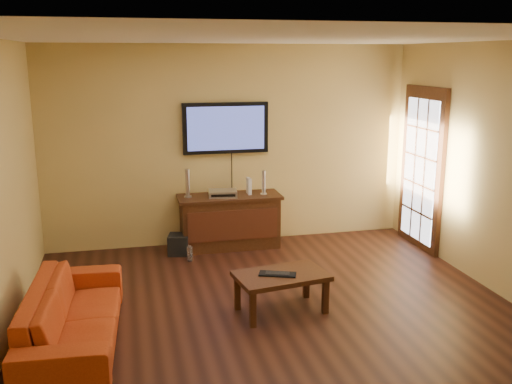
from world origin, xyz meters
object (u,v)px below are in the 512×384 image
object	(u,v)px
television	(226,128)
keyboard	(278,274)
media_console	(230,221)
game_console	(249,186)
speaker_right	(264,183)
coffee_table	(281,279)
subwoofer	(179,244)
sofa	(73,305)
speaker_left	(188,184)
bottle	(190,253)
av_receiver	(223,193)

from	to	relation	value
television	keyboard	size ratio (longest dim) A/B	2.94
media_console	television	distance (m)	1.26
game_console	media_console	bearing A→B (deg)	-172.90
television	speaker_right	world-z (taller)	television
coffee_table	game_console	distance (m)	2.20
speaker_right	subwoofer	world-z (taller)	speaker_right
sofa	speaker_left	world-z (taller)	speaker_left
subwoofer	bottle	size ratio (longest dim) A/B	1.26
game_console	sofa	bearing A→B (deg)	-132.01
television	av_receiver	size ratio (longest dim) A/B	3.12
speaker_right	keyboard	size ratio (longest dim) A/B	0.82
av_receiver	game_console	world-z (taller)	game_console
television	media_console	bearing A→B (deg)	-90.00
coffee_table	speaker_left	distance (m)	2.32
media_console	keyboard	size ratio (longest dim) A/B	3.51
speaker_left	subwoofer	xyz separation A→B (m)	(-0.16, -0.18, -0.76)
speaker_left	speaker_right	world-z (taller)	speaker_left
television	game_console	world-z (taller)	television
speaker_left	coffee_table	bearing A→B (deg)	-72.37
coffee_table	subwoofer	distance (m)	2.15
speaker_right	bottle	world-z (taller)	speaker_right
speaker_right	game_console	distance (m)	0.20
speaker_right	bottle	distance (m)	1.38
sofa	keyboard	size ratio (longest dim) A/B	4.87
television	coffee_table	xyz separation A→B (m)	(0.13, -2.33, -1.25)
game_console	subwoofer	size ratio (longest dim) A/B	0.83
media_console	av_receiver	distance (m)	0.41
television	keyboard	bearing A→B (deg)	-87.91
television	sofa	xyz separation A→B (m)	(-1.86, -2.56, -1.22)
speaker_right	game_console	xyz separation A→B (m)	(-0.19, 0.06, -0.04)
television	bottle	bearing A→B (deg)	-132.71
television	sofa	world-z (taller)	television
television	speaker_left	size ratio (longest dim) A/B	3.06
game_console	speaker_right	bearing A→B (deg)	-17.78
av_receiver	keyboard	distance (m)	2.15
speaker_left	game_console	xyz separation A→B (m)	(0.83, -0.00, -0.06)
coffee_table	speaker_left	world-z (taller)	speaker_left
av_receiver	bottle	size ratio (longest dim) A/B	1.78
coffee_table	keyboard	bearing A→B (deg)	-151.61
coffee_table	bottle	distance (m)	1.85
media_console	game_console	xyz separation A→B (m)	(0.27, 0.03, 0.47)
speaker_left	keyboard	bearing A→B (deg)	-73.67
television	game_console	distance (m)	0.84
subwoofer	keyboard	xyz separation A→B (m)	(0.79, -1.99, 0.29)
av_receiver	game_console	bearing A→B (deg)	15.86
television	coffee_table	size ratio (longest dim) A/B	1.18
keyboard	game_console	bearing A→B (deg)	85.03
sofa	game_console	xyz separation A→B (m)	(2.14, 2.38, 0.45)
speaker_left	keyboard	world-z (taller)	speaker_left
coffee_table	game_console	world-z (taller)	game_console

